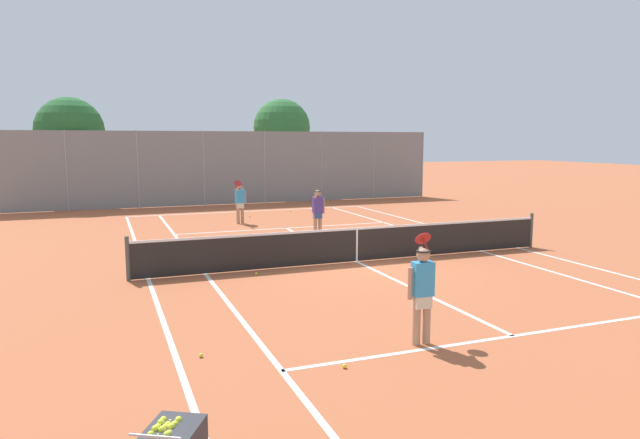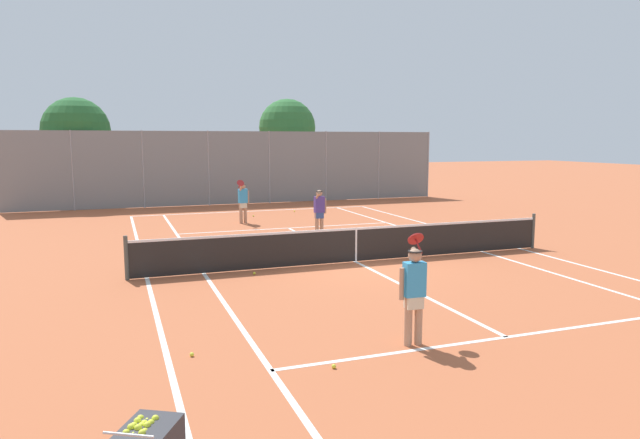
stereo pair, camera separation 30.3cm
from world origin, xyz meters
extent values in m
plane|color=#B25B38|center=(0.00, 0.00, 0.00)|extent=(120.00, 120.00, 0.00)
cube|color=silver|center=(0.00, 11.90, 0.00)|extent=(11.00, 0.10, 0.01)
cube|color=silver|center=(-5.50, 0.00, 0.00)|extent=(0.10, 23.80, 0.01)
cube|color=silver|center=(5.50, 0.00, 0.00)|extent=(0.10, 23.80, 0.01)
cube|color=silver|center=(-4.13, 0.00, 0.00)|extent=(0.10, 23.80, 0.01)
cube|color=silver|center=(4.13, 0.00, 0.00)|extent=(0.10, 23.80, 0.01)
cube|color=silver|center=(0.00, -6.40, 0.00)|extent=(8.26, 0.10, 0.01)
cube|color=silver|center=(0.00, 6.40, 0.00)|extent=(8.26, 0.10, 0.01)
cube|color=silver|center=(0.00, 0.00, 0.00)|extent=(0.10, 12.80, 0.01)
cylinder|color=#474C47|center=(-5.95, 0.00, 0.53)|extent=(0.10, 0.10, 1.07)
cylinder|color=#474C47|center=(5.95, 0.00, 0.53)|extent=(0.10, 0.10, 1.07)
cube|color=black|center=(0.00, 0.00, 0.46)|extent=(11.90, 0.02, 0.89)
cube|color=white|center=(0.00, 0.00, 0.92)|extent=(11.90, 0.03, 0.06)
cube|color=white|center=(0.00, 0.00, 0.44)|extent=(0.05, 0.03, 0.89)
cylinder|color=#B7B7BC|center=(-6.13, -9.45, 0.95)|extent=(0.39, 0.24, 0.02)
sphere|color=#D1DB33|center=(-6.15, -9.20, 0.84)|extent=(0.07, 0.07, 0.07)
sphere|color=#D1DB33|center=(-6.11, -9.14, 0.86)|extent=(0.07, 0.07, 0.07)
sphere|color=#D1DB33|center=(-6.08, -9.08, 0.83)|extent=(0.07, 0.07, 0.07)
sphere|color=#D1DB33|center=(-6.05, -9.03, 0.85)|extent=(0.07, 0.07, 0.07)
sphere|color=#D1DB33|center=(-6.02, -8.97, 0.84)|extent=(0.07, 0.07, 0.07)
sphere|color=#D1DB33|center=(-6.09, -9.22, 0.82)|extent=(0.07, 0.07, 0.07)
sphere|color=#D1DB33|center=(-6.05, -9.17, 0.85)|extent=(0.07, 0.07, 0.07)
sphere|color=#D1DB33|center=(-6.02, -9.11, 0.84)|extent=(0.07, 0.07, 0.07)
sphere|color=#D1DB33|center=(-5.99, -9.07, 0.83)|extent=(0.07, 0.07, 0.07)
sphere|color=#D1DB33|center=(-5.97, -9.01, 0.82)|extent=(0.07, 0.07, 0.07)
sphere|color=#D1DB33|center=(-6.02, -9.27, 0.85)|extent=(0.07, 0.07, 0.07)
sphere|color=#D1DB33|center=(-6.00, -9.21, 0.83)|extent=(0.07, 0.07, 0.07)
sphere|color=#D1DB33|center=(-5.97, -9.15, 0.85)|extent=(0.07, 0.07, 0.07)
sphere|color=#D1DB33|center=(-5.94, -9.10, 0.84)|extent=(0.07, 0.07, 0.07)
sphere|color=#D1DB33|center=(-5.90, -9.04, 0.85)|extent=(0.07, 0.07, 0.07)
cylinder|color=tan|center=(-1.76, -6.17, 0.41)|extent=(0.13, 0.13, 0.82)
cylinder|color=tan|center=(-1.58, -6.18, 0.41)|extent=(0.13, 0.13, 0.82)
cube|color=beige|center=(-1.67, -6.17, 0.74)|extent=(0.29, 0.20, 0.24)
cube|color=#3399D8|center=(-1.67, -6.17, 1.10)|extent=(0.35, 0.22, 0.56)
sphere|color=tan|center=(-1.67, -6.17, 1.49)|extent=(0.22, 0.22, 0.22)
cylinder|color=black|center=(-1.67, -6.17, 1.56)|extent=(0.23, 0.23, 0.02)
cylinder|color=tan|center=(-1.89, -6.16, 1.04)|extent=(0.08, 0.08, 0.52)
cylinder|color=tan|center=(-1.53, -6.04, 1.39)|extent=(0.11, 0.46, 0.35)
cylinder|color=maroon|center=(-1.39, -5.79, 1.55)|extent=(0.05, 0.25, 0.22)
cylinder|color=maroon|center=(-1.38, -5.67, 1.66)|extent=(0.29, 0.21, 0.23)
cylinder|color=tan|center=(-1.24, 8.23, 0.41)|extent=(0.13, 0.13, 0.82)
cylinder|color=tan|center=(-1.42, 8.21, 0.41)|extent=(0.13, 0.13, 0.82)
cube|color=beige|center=(-1.33, 8.22, 0.74)|extent=(0.30, 0.21, 0.24)
cube|color=#3399D8|center=(-1.33, 8.22, 1.10)|extent=(0.36, 0.24, 0.56)
sphere|color=tan|center=(-1.33, 8.22, 1.49)|extent=(0.22, 0.22, 0.22)
cylinder|color=black|center=(-1.33, 8.22, 1.56)|extent=(0.23, 0.23, 0.02)
cylinder|color=tan|center=(-1.12, 8.24, 1.04)|extent=(0.08, 0.08, 0.52)
cylinder|color=tan|center=(-1.45, 8.07, 1.39)|extent=(0.13, 0.46, 0.35)
cylinder|color=maroon|center=(-1.55, 7.79, 1.55)|extent=(0.06, 0.25, 0.22)
cylinder|color=maroon|center=(-1.53, 7.67, 1.66)|extent=(0.30, 0.23, 0.23)
cylinder|color=tan|center=(0.60, 4.36, 0.41)|extent=(0.13, 0.13, 0.82)
cylinder|color=tan|center=(0.42, 4.36, 0.41)|extent=(0.13, 0.13, 0.82)
cube|color=#334C8C|center=(0.51, 4.36, 0.74)|extent=(0.28, 0.19, 0.24)
cube|color=#4C388C|center=(0.51, 4.36, 1.10)|extent=(0.34, 0.21, 0.56)
sphere|color=tan|center=(0.51, 4.36, 1.49)|extent=(0.22, 0.22, 0.22)
cylinder|color=black|center=(0.51, 4.36, 1.56)|extent=(0.23, 0.23, 0.02)
cylinder|color=tan|center=(0.73, 4.37, 1.04)|extent=(0.08, 0.08, 0.52)
cylinder|color=tan|center=(0.38, 4.22, 1.39)|extent=(0.09, 0.46, 0.35)
sphere|color=#D1DB33|center=(-2.97, -0.50, 0.03)|extent=(0.07, 0.07, 0.07)
sphere|color=#D1DB33|center=(-0.50, 10.02, 0.03)|extent=(0.07, 0.07, 0.07)
sphere|color=#D1DB33|center=(1.68, 10.99, 0.03)|extent=(0.07, 0.07, 0.07)
sphere|color=#D1DB33|center=(-3.24, -6.64, 0.03)|extent=(0.07, 0.07, 0.07)
sphere|color=#D1DB33|center=(-5.14, -5.46, 0.03)|extent=(0.07, 0.07, 0.07)
cylinder|color=gray|center=(-7.94, 15.06, 1.88)|extent=(0.08, 0.08, 3.77)
cylinder|color=gray|center=(-4.76, 15.06, 1.88)|extent=(0.08, 0.08, 3.77)
cylinder|color=gray|center=(-1.59, 15.06, 1.88)|extent=(0.08, 0.08, 3.77)
cylinder|color=gray|center=(1.59, 15.06, 1.88)|extent=(0.08, 0.08, 3.77)
cylinder|color=gray|center=(4.76, 15.06, 1.88)|extent=(0.08, 0.08, 3.77)
cylinder|color=gray|center=(7.94, 15.06, 1.88)|extent=(0.08, 0.08, 3.77)
cylinder|color=gray|center=(11.11, 15.06, 1.88)|extent=(0.08, 0.08, 3.77)
cube|color=slate|center=(0.00, 15.06, 1.88)|extent=(22.23, 0.02, 3.73)
cylinder|color=brown|center=(-7.78, 16.86, 1.30)|extent=(0.32, 0.32, 2.60)
sphere|color=#26602D|center=(-7.78, 16.86, 3.75)|extent=(3.28, 3.28, 3.28)
sphere|color=#26602D|center=(-7.50, 17.22, 3.34)|extent=(1.95, 1.95, 1.95)
cylinder|color=brown|center=(3.56, 18.31, 1.43)|extent=(0.22, 0.22, 2.87)
sphere|color=#2D6B33|center=(3.56, 18.31, 4.02)|extent=(3.30, 3.30, 3.30)
sphere|color=#2D6B33|center=(3.74, 18.25, 3.61)|extent=(2.38, 2.38, 2.38)
camera|label=1|loc=(-6.43, -13.95, 3.33)|focal=32.00mm
camera|label=2|loc=(-6.15, -14.05, 3.33)|focal=32.00mm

